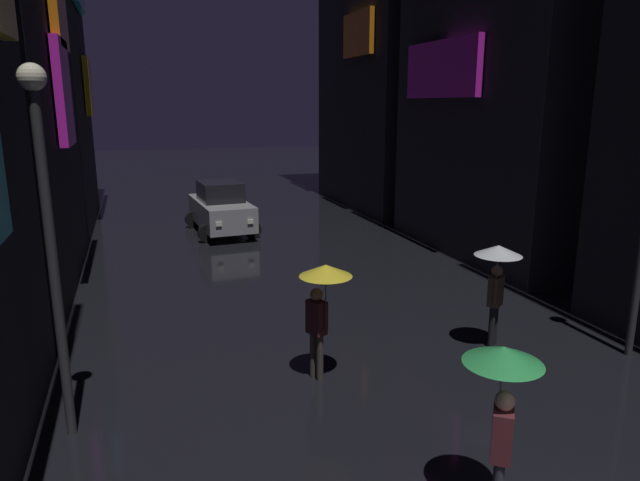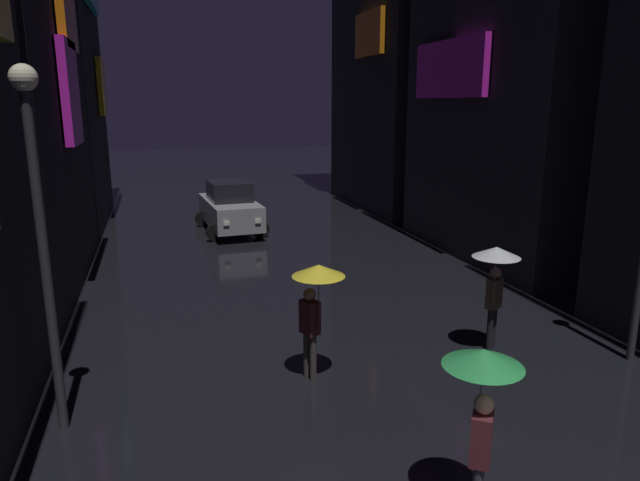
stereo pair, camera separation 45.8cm
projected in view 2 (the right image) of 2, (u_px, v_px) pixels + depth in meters
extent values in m
cube|color=#F226D8|center=(70.00, 93.00, 14.07)|extent=(0.20, 2.01, 2.52)
cube|color=yellow|center=(102.00, 87.00, 23.17)|extent=(0.20, 1.92, 2.27)
cube|color=#F226D8|center=(449.00, 69.00, 17.34)|extent=(0.20, 4.16, 1.71)
cube|color=orange|center=(369.00, 34.00, 23.44)|extent=(0.20, 2.93, 1.76)
cylinder|color=black|center=(493.00, 327.00, 11.31)|extent=(0.12, 0.12, 0.85)
cylinder|color=black|center=(490.00, 329.00, 11.17)|extent=(0.12, 0.12, 0.85)
cube|color=brown|center=(494.00, 293.00, 11.07)|extent=(0.40, 0.38, 0.60)
sphere|color=#9E7051|center=(496.00, 273.00, 10.97)|extent=(0.22, 0.22, 0.22)
cylinder|color=brown|center=(493.00, 293.00, 10.89)|extent=(0.09, 0.09, 0.50)
cylinder|color=slate|center=(495.00, 277.00, 10.81)|extent=(0.02, 0.02, 0.77)
cone|color=silver|center=(497.00, 252.00, 10.70)|extent=(0.90, 0.90, 0.20)
cylinder|color=#38332D|center=(307.00, 354.00, 10.06)|extent=(0.12, 0.12, 0.85)
cylinder|color=#38332D|center=(313.00, 358.00, 9.93)|extent=(0.12, 0.12, 0.85)
cube|color=#4C1E23|center=(310.00, 317.00, 9.83)|extent=(0.34, 0.40, 0.60)
sphere|color=#9E7051|center=(310.00, 294.00, 9.73)|extent=(0.22, 0.22, 0.22)
cylinder|color=#4C1E23|center=(319.00, 317.00, 9.71)|extent=(0.09, 0.09, 0.50)
cylinder|color=slate|center=(319.00, 298.00, 9.63)|extent=(0.02, 0.02, 0.77)
cone|color=yellow|center=(319.00, 270.00, 9.52)|extent=(0.90, 0.90, 0.20)
cube|color=#4C1E23|center=(481.00, 438.00, 6.28)|extent=(0.38, 0.40, 0.60)
sphere|color=tan|center=(484.00, 404.00, 6.18)|extent=(0.22, 0.22, 0.22)
cylinder|color=#4C1E23|center=(478.00, 424.00, 6.45)|extent=(0.09, 0.09, 0.50)
cylinder|color=slate|center=(480.00, 398.00, 6.37)|extent=(0.02, 0.02, 0.77)
cone|color=green|center=(483.00, 358.00, 6.26)|extent=(0.90, 0.90, 0.20)
cube|color=#99999E|center=(230.00, 212.00, 21.40)|extent=(2.00, 4.22, 0.90)
cube|color=black|center=(229.00, 191.00, 21.22)|extent=(1.58, 1.95, 0.70)
cylinder|color=black|center=(260.00, 229.00, 20.57)|extent=(0.65, 0.27, 0.64)
cylinder|color=black|center=(216.00, 232.00, 20.02)|extent=(0.65, 0.27, 0.64)
cylinder|color=black|center=(244.00, 216.00, 23.00)|extent=(0.65, 0.27, 0.64)
cylinder|color=black|center=(203.00, 218.00, 22.45)|extent=(0.65, 0.27, 0.64)
cube|color=white|center=(258.00, 221.00, 19.70)|extent=(0.20, 0.07, 0.14)
cube|color=white|center=(226.00, 223.00, 19.33)|extent=(0.20, 0.07, 0.14)
cylinder|color=#2D2D33|center=(46.00, 272.00, 7.98)|extent=(0.14, 0.14, 4.88)
sphere|color=#F9EFCC|center=(23.00, 78.00, 7.37)|extent=(0.36, 0.36, 0.36)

